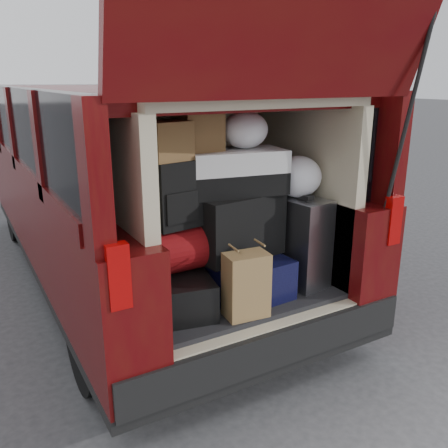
{
  "coord_description": "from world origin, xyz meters",
  "views": [
    {
      "loc": [
        -1.41,
        -2.21,
        1.84
      ],
      "look_at": [
        -0.02,
        0.2,
        0.99
      ],
      "focal_mm": 38.0,
      "sensor_mm": 36.0,
      "label": 1
    }
  ],
  "objects_px": {
    "backpack": "(175,194)",
    "twotone_duffel": "(236,172)",
    "navy_hardshell": "(240,273)",
    "kraft_bag": "(246,285)",
    "black_soft_case": "(236,225)",
    "silver_roller": "(299,241)",
    "black_hardshell": "(173,291)",
    "red_duffel": "(177,248)"
  },
  "relations": [
    {
      "from": "backpack",
      "to": "twotone_duffel",
      "type": "relative_size",
      "value": 0.65
    },
    {
      "from": "navy_hardshell",
      "to": "kraft_bag",
      "type": "xyz_separation_m",
      "value": [
        -0.13,
        -0.29,
        0.06
      ]
    },
    {
      "from": "black_soft_case",
      "to": "kraft_bag",
      "type": "bearing_deg",
      "value": -117.96
    },
    {
      "from": "navy_hardshell",
      "to": "silver_roller",
      "type": "distance_m",
      "value": 0.45
    },
    {
      "from": "black_hardshell",
      "to": "red_duffel",
      "type": "distance_m",
      "value": 0.25
    },
    {
      "from": "black_hardshell",
      "to": "twotone_duffel",
      "type": "distance_m",
      "value": 0.79
    },
    {
      "from": "black_hardshell",
      "to": "black_soft_case",
      "type": "xyz_separation_m",
      "value": [
        0.44,
        0.02,
        0.33
      ]
    },
    {
      "from": "silver_roller",
      "to": "backpack",
      "type": "bearing_deg",
      "value": 166.78
    },
    {
      "from": "twotone_duffel",
      "to": "navy_hardshell",
      "type": "bearing_deg",
      "value": -69.25
    },
    {
      "from": "navy_hardshell",
      "to": "kraft_bag",
      "type": "distance_m",
      "value": 0.32
    },
    {
      "from": "silver_roller",
      "to": "kraft_bag",
      "type": "height_order",
      "value": "silver_roller"
    },
    {
      "from": "black_soft_case",
      "to": "twotone_duffel",
      "type": "bearing_deg",
      "value": 66.66
    },
    {
      "from": "navy_hardshell",
      "to": "backpack",
      "type": "height_order",
      "value": "backpack"
    },
    {
      "from": "silver_roller",
      "to": "black_soft_case",
      "type": "bearing_deg",
      "value": 160.02
    },
    {
      "from": "kraft_bag",
      "to": "black_soft_case",
      "type": "relative_size",
      "value": 0.7
    },
    {
      "from": "red_duffel",
      "to": "black_soft_case",
      "type": "height_order",
      "value": "black_soft_case"
    },
    {
      "from": "black_hardshell",
      "to": "black_soft_case",
      "type": "distance_m",
      "value": 0.55
    },
    {
      "from": "navy_hardshell",
      "to": "silver_roller",
      "type": "height_order",
      "value": "silver_roller"
    },
    {
      "from": "kraft_bag",
      "to": "twotone_duffel",
      "type": "relative_size",
      "value": 0.64
    },
    {
      "from": "black_soft_case",
      "to": "backpack",
      "type": "xyz_separation_m",
      "value": [
        -0.4,
        -0.01,
        0.24
      ]
    },
    {
      "from": "kraft_bag",
      "to": "navy_hardshell",
      "type": "bearing_deg",
      "value": 70.8
    },
    {
      "from": "backpack",
      "to": "black_soft_case",
      "type": "bearing_deg",
      "value": -5.97
    },
    {
      "from": "black_hardshell",
      "to": "navy_hardshell",
      "type": "distance_m",
      "value": 0.45
    },
    {
      "from": "red_duffel",
      "to": "silver_roller",
      "type": "bearing_deg",
      "value": -7.43
    },
    {
      "from": "black_soft_case",
      "to": "silver_roller",
      "type": "bearing_deg",
      "value": -18.82
    },
    {
      "from": "black_hardshell",
      "to": "red_duffel",
      "type": "relative_size",
      "value": 1.29
    },
    {
      "from": "navy_hardshell",
      "to": "twotone_duffel",
      "type": "xyz_separation_m",
      "value": [
        -0.01,
        0.04,
        0.64
      ]
    },
    {
      "from": "silver_roller",
      "to": "twotone_duffel",
      "type": "height_order",
      "value": "twotone_duffel"
    },
    {
      "from": "navy_hardshell",
      "to": "kraft_bag",
      "type": "bearing_deg",
      "value": -118.3
    },
    {
      "from": "black_soft_case",
      "to": "twotone_duffel",
      "type": "relative_size",
      "value": 0.92
    },
    {
      "from": "navy_hardshell",
      "to": "red_duffel",
      "type": "relative_size",
      "value": 1.35
    },
    {
      "from": "black_hardshell",
      "to": "kraft_bag",
      "type": "height_order",
      "value": "kraft_bag"
    },
    {
      "from": "kraft_bag",
      "to": "black_hardshell",
      "type": "bearing_deg",
      "value": 143.36
    },
    {
      "from": "navy_hardshell",
      "to": "twotone_duffel",
      "type": "relative_size",
      "value": 0.98
    },
    {
      "from": "twotone_duffel",
      "to": "backpack",
      "type": "bearing_deg",
      "value": -165.84
    },
    {
      "from": "red_duffel",
      "to": "kraft_bag",
      "type": "bearing_deg",
      "value": -49.68
    },
    {
      "from": "black_hardshell",
      "to": "kraft_bag",
      "type": "xyz_separation_m",
      "value": [
        0.32,
        -0.29,
        0.08
      ]
    },
    {
      "from": "red_duffel",
      "to": "twotone_duffel",
      "type": "height_order",
      "value": "twotone_duffel"
    },
    {
      "from": "kraft_bag",
      "to": "black_soft_case",
      "type": "xyz_separation_m",
      "value": [
        0.12,
        0.31,
        0.25
      ]
    },
    {
      "from": "silver_roller",
      "to": "kraft_bag",
      "type": "distance_m",
      "value": 0.59
    },
    {
      "from": "red_duffel",
      "to": "black_soft_case",
      "type": "xyz_separation_m",
      "value": [
        0.4,
        -0.01,
        0.09
      ]
    },
    {
      "from": "black_hardshell",
      "to": "navy_hardshell",
      "type": "height_order",
      "value": "navy_hardshell"
    }
  ]
}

